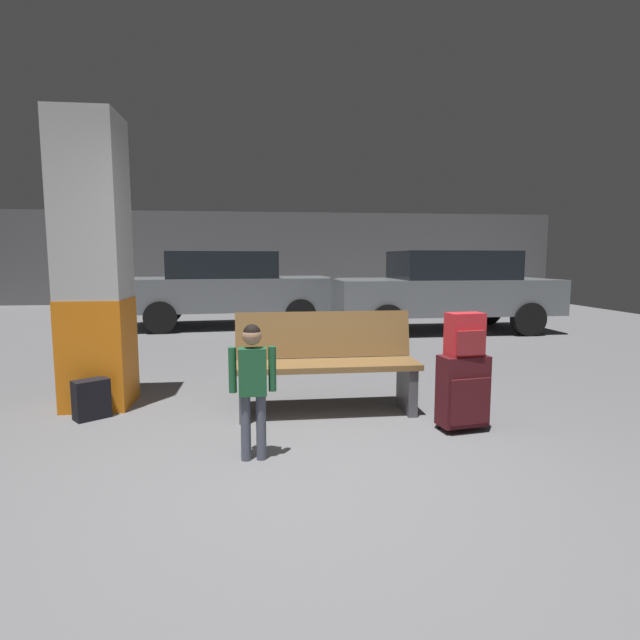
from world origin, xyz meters
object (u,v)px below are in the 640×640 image
object	(u,v)px
backpack_bright	(465,335)
parked_car_near	(445,289)
backpack_dark_floor	(91,399)
parked_car_far	(228,287)
bench	(326,363)
suitcase	(463,391)
structural_pillar	(94,265)
child	(252,377)

from	to	relation	value
backpack_bright	parked_car_near	distance (m)	5.74
backpack_dark_floor	parked_car_far	size ratio (longest dim) A/B	0.08
backpack_dark_floor	parked_car_near	distance (m)	6.87
bench	suitcase	world-z (taller)	bench
bench	backpack_bright	xyz separation A→B (m)	(1.02, -0.61, 0.33)
parked_car_far	bench	bearing A→B (deg)	-78.15
suitcase	parked_car_near	xyz separation A→B (m)	(1.85, 5.43, 0.48)
structural_pillar	backpack_bright	distance (m)	3.30
parked_car_far	suitcase	bearing A→B (deg)	-70.97
structural_pillar	child	distance (m)	2.17
structural_pillar	suitcase	world-z (taller)	structural_pillar
backpack_dark_floor	structural_pillar	bearing A→B (deg)	96.37
suitcase	structural_pillar	bearing A→B (deg)	161.27
structural_pillar	backpack_dark_floor	world-z (taller)	structural_pillar
suitcase	child	size ratio (longest dim) A/B	0.65
structural_pillar	backpack_bright	xyz separation A→B (m)	(3.09, -1.05, -0.54)
bench	structural_pillar	bearing A→B (deg)	168.16
suitcase	parked_car_near	distance (m)	5.76
suitcase	parked_car_far	distance (m)	6.98
bench	child	size ratio (longest dim) A/B	1.72
structural_pillar	child	xyz separation A→B (m)	(1.44, -1.45, -0.73)
structural_pillar	bench	bearing A→B (deg)	-11.84
parked_car_near	suitcase	bearing A→B (deg)	-108.82
child	parked_car_far	size ratio (longest dim) A/B	0.22
backpack_dark_floor	bench	bearing A→B (deg)	-1.01
structural_pillar	suitcase	bearing A→B (deg)	-18.73
suitcase	parked_car_near	size ratio (longest dim) A/B	0.15
parked_car_far	structural_pillar	bearing A→B (deg)	-98.41
bench	parked_car_near	world-z (taller)	parked_car_near
backpack_bright	parked_car_far	bearing A→B (deg)	109.03
suitcase	backpack_dark_floor	bearing A→B (deg)	167.96
backpack_bright	parked_car_near	world-z (taller)	parked_car_near
suitcase	parked_car_far	xyz separation A→B (m)	(-2.27, 6.58, 0.48)
bench	parked_car_far	bearing A→B (deg)	101.85
backpack_bright	parked_car_far	world-z (taller)	parked_car_far
suitcase	parked_car_near	bearing A→B (deg)	71.18
child	parked_car_far	world-z (taller)	parked_car_far
structural_pillar	backpack_dark_floor	bearing A→B (deg)	-83.63
bench	suitcase	distance (m)	1.19
parked_car_far	child	bearing A→B (deg)	-84.88
bench	child	world-z (taller)	child
structural_pillar	child	size ratio (longest dim) A/B	2.82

